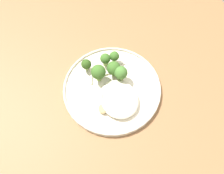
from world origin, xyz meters
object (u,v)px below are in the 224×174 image
dinner_plate (112,89)px  seared_scallop_left_edge (103,109)px  seared_scallop_rear_pale (130,95)px  broccoli_floret_left_leaning (121,73)px  broccoli_floret_tall_stalk (105,59)px  seared_scallop_large_seared (120,110)px  broccoli_floret_center_pile (114,68)px  seared_scallop_half_hidden (118,101)px  broccoli_floret_beside_noodles (114,56)px  broccoli_floret_front_edge (86,64)px  seared_scallop_center_golden (111,108)px  broccoli_floret_near_rim (98,72)px  seared_scallop_right_edge (112,88)px  seared_scallop_tilted_round (105,98)px

dinner_plate → seared_scallop_left_edge: size_ratio=10.83×
seared_scallop_rear_pale → broccoli_floret_left_leaning: size_ratio=0.42×
broccoli_floret_tall_stalk → seared_scallop_left_edge: bearing=151.8°
seared_scallop_large_seared → broccoli_floret_center_pile: broccoli_floret_center_pile is taller
seared_scallop_left_edge → dinner_plate: bearing=-46.9°
seared_scallop_rear_pale → seared_scallop_half_hidden: size_ratio=0.87×
broccoli_floret_beside_noodles → broccoli_floret_front_edge: broccoli_floret_beside_noodles is taller
broccoli_floret_tall_stalk → broccoli_floret_front_edge: (0.01, 0.06, -0.00)m
dinner_plate → seared_scallop_center_golden: 0.07m
broccoli_floret_tall_stalk → broccoli_floret_near_rim: broccoli_floret_near_rim is taller
seared_scallop_rear_pale → broccoli_floret_near_rim: broccoli_floret_near_rim is taller
seared_scallop_right_edge → broccoli_floret_near_rim: bearing=23.3°
seared_scallop_half_hidden → broccoli_floret_tall_stalk: 0.14m
broccoli_floret_near_rim → seared_scallop_rear_pale: bearing=-149.1°
seared_scallop_center_golden → broccoli_floret_front_edge: broccoli_floret_front_edge is taller
broccoli_floret_beside_noodles → broccoli_floret_left_leaning: 0.07m
broccoli_floret_center_pile → broccoli_floret_near_rim: size_ratio=0.89×
dinner_plate → seared_scallop_half_hidden: seared_scallop_half_hidden is taller
seared_scallop_rear_pale → seared_scallop_center_golden: seared_scallop_center_golden is taller
broccoli_floret_tall_stalk → seared_scallop_tilted_round: bearing=154.5°
dinner_plate → seared_scallop_rear_pale: (-0.05, -0.03, 0.01)m
seared_scallop_tilted_round → seared_scallop_left_edge: bearing=142.5°
broccoli_floret_center_pile → broccoli_floret_beside_noodles: 0.05m
broccoli_floret_beside_noodles → broccoli_floret_tall_stalk: 0.03m
broccoli_floret_beside_noodles → seared_scallop_rear_pale: bearing=173.6°
seared_scallop_right_edge → broccoli_floret_tall_stalk: (0.09, -0.02, 0.02)m
broccoli_floret_near_rim → broccoli_floret_center_pile: bearing=-96.1°
seared_scallop_center_golden → broccoli_floret_front_edge: (0.15, 0.01, 0.02)m
seared_scallop_left_edge → broccoli_floret_center_pile: 0.12m
seared_scallop_left_edge → broccoli_floret_beside_noodles: (0.13, -0.10, 0.02)m
dinner_plate → broccoli_floret_beside_noodles: size_ratio=6.08×
broccoli_floret_beside_noodles → broccoli_floret_near_rim: size_ratio=0.73×
broccoli_floret_tall_stalk → broccoli_floret_near_rim: (-0.04, 0.04, 0.01)m
broccoli_floret_left_leaning → broccoli_floret_near_rim: size_ratio=0.92×
seared_scallop_rear_pale → seared_scallop_left_edge: bearing=92.9°
seared_scallop_half_hidden → seared_scallop_large_seared: bearing=165.0°
seared_scallop_center_golden → broccoli_floret_left_leaning: bearing=-42.7°
seared_scallop_rear_pale → broccoli_floret_front_edge: (0.14, 0.07, 0.02)m
dinner_plate → broccoli_floret_center_pile: bearing=-32.9°
seared_scallop_left_edge → broccoli_floret_beside_noodles: 0.17m
dinner_plate → seared_scallop_left_edge: bearing=133.1°
broccoli_floret_near_rim → seared_scallop_center_golden: bearing=173.7°
dinner_plate → broccoli_floret_center_pile: size_ratio=5.02×
seared_scallop_rear_pale → seared_scallop_tilted_round: 0.07m
seared_scallop_right_edge → broccoli_floret_beside_noodles: broccoli_floret_beside_noodles is taller
seared_scallop_tilted_round → seared_scallop_right_edge: size_ratio=0.80×
broccoli_floret_beside_noodles → broccoli_floret_near_rim: bearing=116.3°
seared_scallop_tilted_round → seared_scallop_right_edge: 0.04m
broccoli_floret_tall_stalk → broccoli_floret_left_leaning: bearing=-164.7°
dinner_plate → broccoli_floret_near_rim: 0.07m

